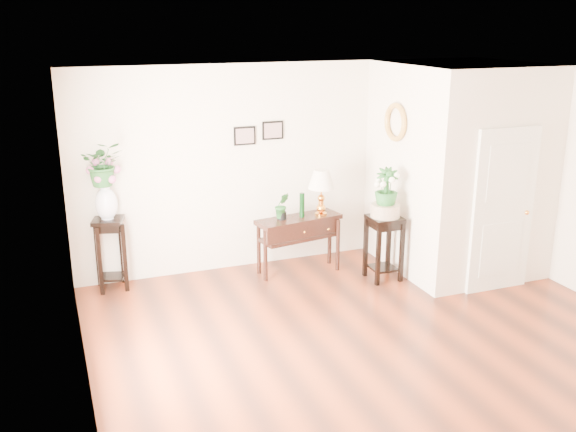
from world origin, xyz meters
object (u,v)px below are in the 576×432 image
plant_stand_a (111,254)px  console_table (299,245)px  table_lamp (321,190)px  plant_stand_b (384,248)px

plant_stand_a → console_table: bearing=-7.7°
console_table → plant_stand_a: (-2.46, 0.33, 0.08)m
table_lamp → console_table: bearing=180.0°
console_table → table_lamp: (0.33, 0.00, 0.74)m
table_lamp → plant_stand_a: table_lamp is taller
console_table → table_lamp: 0.81m
plant_stand_b → plant_stand_a: bearing=164.2°
console_table → plant_stand_b: bearing=-43.1°
plant_stand_a → table_lamp: bearing=-6.8°
plant_stand_a → plant_stand_b: 3.55m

